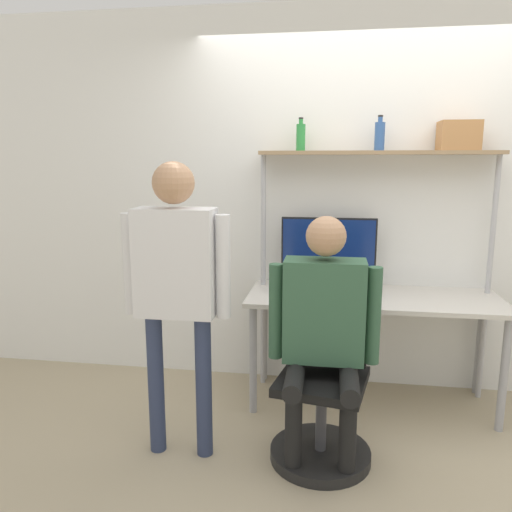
{
  "coord_description": "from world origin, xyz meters",
  "views": [
    {
      "loc": [
        -0.28,
        -2.94,
        1.65
      ],
      "look_at": [
        -0.71,
        -0.19,
        1.11
      ],
      "focal_mm": 35.0,
      "sensor_mm": 36.0,
      "label": 1
    }
  ],
  "objects_px": {
    "person_seated": "(324,321)",
    "bottle_green": "(301,137)",
    "cell_phone": "(359,301)",
    "monitor": "(328,247)",
    "storage_box": "(458,136)",
    "office_chair": "(323,407)",
    "bottle_blue": "(380,136)",
    "person_standing": "(176,273)",
    "laptop": "(314,287)"
  },
  "relations": [
    {
      "from": "monitor",
      "to": "storage_box",
      "type": "bearing_deg",
      "value": 0.42
    },
    {
      "from": "storage_box",
      "to": "bottle_blue",
      "type": "bearing_deg",
      "value": 180.0
    },
    {
      "from": "monitor",
      "to": "storage_box",
      "type": "height_order",
      "value": "storage_box"
    },
    {
      "from": "monitor",
      "to": "person_standing",
      "type": "height_order",
      "value": "person_standing"
    },
    {
      "from": "person_seated",
      "to": "laptop",
      "type": "bearing_deg",
      "value": 97.09
    },
    {
      "from": "person_seated",
      "to": "bottle_blue",
      "type": "height_order",
      "value": "bottle_blue"
    },
    {
      "from": "laptop",
      "to": "office_chair",
      "type": "bearing_deg",
      "value": -81.63
    },
    {
      "from": "cell_phone",
      "to": "bottle_blue",
      "type": "bearing_deg",
      "value": 72.6
    },
    {
      "from": "monitor",
      "to": "bottle_green",
      "type": "height_order",
      "value": "bottle_green"
    },
    {
      "from": "laptop",
      "to": "bottle_green",
      "type": "xyz_separation_m",
      "value": [
        -0.12,
        0.29,
        0.97
      ]
    },
    {
      "from": "office_chair",
      "to": "bottle_green",
      "type": "bearing_deg",
      "value": 103.2
    },
    {
      "from": "person_standing",
      "to": "bottle_blue",
      "type": "xyz_separation_m",
      "value": [
        1.11,
        0.97,
        0.75
      ]
    },
    {
      "from": "person_seated",
      "to": "bottle_blue",
      "type": "xyz_separation_m",
      "value": [
        0.32,
        0.93,
        0.99
      ]
    },
    {
      "from": "bottle_green",
      "to": "bottle_blue",
      "type": "bearing_deg",
      "value": 0.0
    },
    {
      "from": "bottle_green",
      "to": "cell_phone",
      "type": "bearing_deg",
      "value": -40.03
    },
    {
      "from": "monitor",
      "to": "bottle_blue",
      "type": "bearing_deg",
      "value": 1.08
    },
    {
      "from": "person_seated",
      "to": "bottle_green",
      "type": "xyz_separation_m",
      "value": [
        -0.2,
        0.93,
        0.99
      ]
    },
    {
      "from": "person_standing",
      "to": "bottle_blue",
      "type": "relative_size",
      "value": 7.16
    },
    {
      "from": "office_chair",
      "to": "person_seated",
      "type": "xyz_separation_m",
      "value": [
        -0.01,
        -0.05,
        0.52
      ]
    },
    {
      "from": "monitor",
      "to": "person_standing",
      "type": "xyz_separation_m",
      "value": [
        -0.8,
        -0.96,
        0.0
      ]
    },
    {
      "from": "laptop",
      "to": "storage_box",
      "type": "xyz_separation_m",
      "value": [
        0.9,
        0.29,
        0.97
      ]
    },
    {
      "from": "cell_phone",
      "to": "office_chair",
      "type": "distance_m",
      "value": 0.74
    },
    {
      "from": "cell_phone",
      "to": "storage_box",
      "type": "xyz_separation_m",
      "value": [
        0.61,
        0.35,
        1.04
      ]
    },
    {
      "from": "bottle_blue",
      "to": "bottle_green",
      "type": "height_order",
      "value": "bottle_blue"
    },
    {
      "from": "bottle_blue",
      "to": "person_seated",
      "type": "bearing_deg",
      "value": -109.21
    },
    {
      "from": "laptop",
      "to": "bottle_green",
      "type": "distance_m",
      "value": 1.02
    },
    {
      "from": "cell_phone",
      "to": "person_standing",
      "type": "bearing_deg",
      "value": -148.25
    },
    {
      "from": "person_seated",
      "to": "bottle_blue",
      "type": "relative_size",
      "value": 5.94
    },
    {
      "from": "person_standing",
      "to": "bottle_green",
      "type": "relative_size",
      "value": 7.42
    },
    {
      "from": "storage_box",
      "to": "office_chair",
      "type": "bearing_deg",
      "value": -132.73
    },
    {
      "from": "bottle_blue",
      "to": "bottle_green",
      "type": "xyz_separation_m",
      "value": [
        -0.52,
        0.0,
        -0.0
      ]
    },
    {
      "from": "monitor",
      "to": "bottle_green",
      "type": "relative_size",
      "value": 2.98
    },
    {
      "from": "person_standing",
      "to": "storage_box",
      "type": "bearing_deg",
      "value": 31.02
    },
    {
      "from": "person_seated",
      "to": "cell_phone",
      "type": "bearing_deg",
      "value": 69.72
    },
    {
      "from": "office_chair",
      "to": "bottle_blue",
      "type": "xyz_separation_m",
      "value": [
        0.32,
        0.88,
        1.51
      ]
    },
    {
      "from": "monitor",
      "to": "person_seated",
      "type": "relative_size",
      "value": 0.48
    },
    {
      "from": "cell_phone",
      "to": "monitor",
      "type": "bearing_deg",
      "value": 121.29
    },
    {
      "from": "cell_phone",
      "to": "person_seated",
      "type": "xyz_separation_m",
      "value": [
        -0.21,
        -0.58,
        0.05
      ]
    },
    {
      "from": "monitor",
      "to": "person_standing",
      "type": "distance_m",
      "value": 1.25
    },
    {
      "from": "person_standing",
      "to": "storage_box",
      "type": "distance_m",
      "value": 2.02
    },
    {
      "from": "office_chair",
      "to": "bottle_blue",
      "type": "distance_m",
      "value": 1.78
    },
    {
      "from": "cell_phone",
      "to": "office_chair",
      "type": "xyz_separation_m",
      "value": [
        -0.21,
        -0.53,
        -0.47
      ]
    },
    {
      "from": "laptop",
      "to": "bottle_blue",
      "type": "height_order",
      "value": "bottle_blue"
    },
    {
      "from": "office_chair",
      "to": "person_standing",
      "type": "bearing_deg",
      "value": -173.7
    },
    {
      "from": "monitor",
      "to": "laptop",
      "type": "bearing_deg",
      "value": -106.82
    },
    {
      "from": "bottle_green",
      "to": "storage_box",
      "type": "xyz_separation_m",
      "value": [
        1.02,
        0.0,
        -0.0
      ]
    },
    {
      "from": "office_chair",
      "to": "bottle_blue",
      "type": "height_order",
      "value": "bottle_blue"
    },
    {
      "from": "person_seated",
      "to": "monitor",
      "type": "bearing_deg",
      "value": 89.57
    },
    {
      "from": "laptop",
      "to": "person_standing",
      "type": "bearing_deg",
      "value": -136.37
    },
    {
      "from": "monitor",
      "to": "laptop",
      "type": "distance_m",
      "value": 0.37
    }
  ]
}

